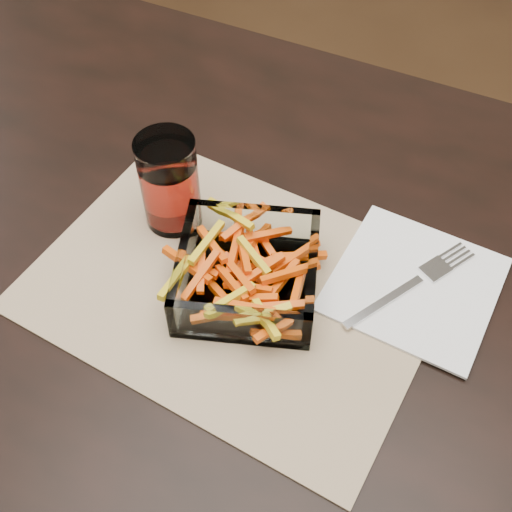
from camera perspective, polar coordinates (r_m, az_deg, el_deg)
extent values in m
plane|color=#331E0F|center=(1.43, 1.15, -20.19)|extent=(4.50, 4.50, 0.00)
cube|color=black|center=(0.77, 2.01, -2.82)|extent=(1.60, 0.90, 0.03)
cylinder|color=black|center=(1.55, -17.34, 8.86)|extent=(0.06, 0.06, 0.72)
cube|color=tan|center=(0.75, -2.00, -2.69)|extent=(0.47, 0.36, 0.00)
cube|color=white|center=(0.74, -0.76, -2.57)|extent=(0.20, 0.20, 0.01)
cube|color=white|center=(0.77, -0.13, 2.86)|extent=(0.15, 0.06, 0.06)
cube|color=white|center=(0.68, -1.51, -6.20)|extent=(0.15, 0.06, 0.06)
cube|color=white|center=(0.73, -6.37, -0.89)|extent=(0.06, 0.15, 0.06)
cube|color=white|center=(0.72, 4.91, -1.91)|extent=(0.06, 0.15, 0.06)
cylinder|color=white|center=(0.77, -7.69, 6.49)|extent=(0.07, 0.07, 0.12)
cylinder|color=#AF2219|center=(0.78, -7.59, 5.77)|extent=(0.06, 0.06, 0.08)
cube|color=white|center=(0.77, 13.92, -2.42)|extent=(0.19, 0.19, 0.00)
cube|color=silver|center=(0.74, 11.27, -4.03)|extent=(0.06, 0.10, 0.00)
cube|color=silver|center=(0.78, 15.67, -1.13)|extent=(0.04, 0.04, 0.00)
cube|color=silver|center=(0.81, 16.88, 0.49)|extent=(0.02, 0.03, 0.00)
cube|color=silver|center=(0.80, 17.22, 0.17)|extent=(0.02, 0.03, 0.00)
cube|color=silver|center=(0.80, 17.57, -0.15)|extent=(0.02, 0.03, 0.00)
cube|color=silver|center=(0.80, 17.92, -0.46)|extent=(0.02, 0.03, 0.00)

